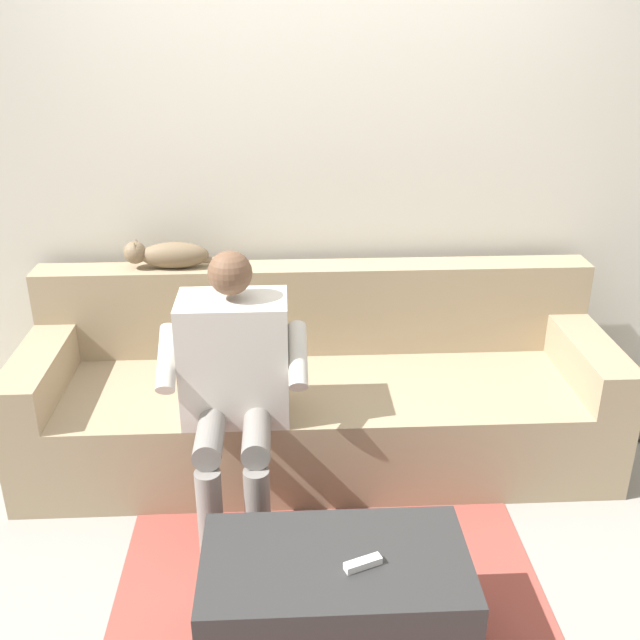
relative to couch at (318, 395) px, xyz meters
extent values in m
plane|color=gray|center=(0.00, 0.75, -0.29)|extent=(8.00, 8.00, 0.00)
cube|color=beige|center=(0.00, -0.47, 0.95)|extent=(4.72, 0.06, 2.48)
cube|color=#9E896B|center=(0.00, 0.15, -0.09)|extent=(2.26, 0.66, 0.40)
cube|color=#9E896B|center=(0.00, -0.27, 0.13)|extent=(2.65, 0.19, 0.84)
cube|color=#9E896B|center=(-1.23, 0.15, 0.01)|extent=(0.19, 0.66, 0.60)
cube|color=#9E896B|center=(1.23, 0.15, 0.01)|extent=(0.19, 0.66, 0.60)
cube|color=#2D2D2D|center=(0.00, 1.21, -0.10)|extent=(0.86, 0.48, 0.39)
cube|color=beige|center=(0.35, 0.34, 0.37)|extent=(0.44, 0.28, 0.52)
sphere|color=brown|center=(0.35, 0.34, 0.74)|extent=(0.17, 0.17, 0.17)
cylinder|color=gray|center=(0.26, 0.55, 0.17)|extent=(0.11, 0.41, 0.11)
cylinder|color=gray|center=(0.44, 0.55, 0.17)|extent=(0.11, 0.41, 0.11)
cylinder|color=gray|center=(0.26, 0.75, -0.09)|extent=(0.10, 0.10, 0.40)
cylinder|color=gray|center=(0.44, 0.75, -0.09)|extent=(0.10, 0.10, 0.40)
cylinder|color=beige|center=(0.10, 0.42, 0.42)|extent=(0.08, 0.27, 0.22)
cylinder|color=beige|center=(0.61, 0.42, 0.42)|extent=(0.08, 0.27, 0.22)
ellipsoid|color=#756047|center=(0.66, -0.27, 0.61)|extent=(0.32, 0.12, 0.12)
sphere|color=#756047|center=(0.84, -0.27, 0.63)|extent=(0.11, 0.11, 0.11)
cone|color=#756047|center=(0.83, -0.30, 0.67)|extent=(0.04, 0.04, 0.03)
cone|color=#756047|center=(0.83, -0.25, 0.67)|extent=(0.04, 0.04, 0.03)
cylinder|color=#756047|center=(0.44, -0.27, 0.59)|extent=(0.18, 0.03, 0.03)
cube|color=white|center=(-0.08, 1.25, 0.11)|extent=(0.13, 0.08, 0.02)
cube|color=#9E473D|center=(0.00, 1.06, -0.29)|extent=(1.57, 1.72, 0.01)
camera|label=1|loc=(0.14, 3.02, 1.72)|focal=41.18mm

